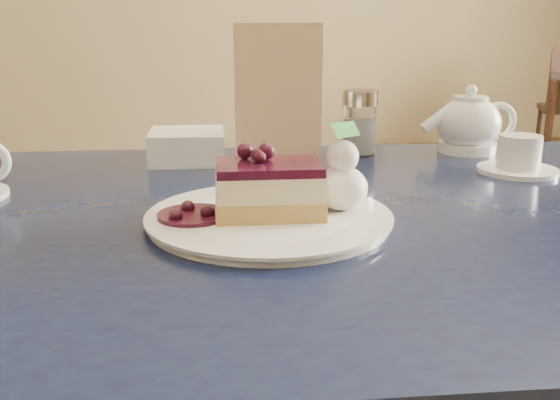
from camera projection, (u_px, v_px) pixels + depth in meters
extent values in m
cube|color=#0F1932|center=(266.00, 226.00, 0.85)|extent=(1.41, 1.02, 0.04)
cylinder|color=#4D3022|center=(524.00, 343.00, 1.38)|extent=(0.06, 0.06, 0.79)
cylinder|color=white|center=(269.00, 219.00, 0.79)|extent=(0.30, 0.30, 0.01)
cube|color=gold|center=(269.00, 205.00, 0.78)|extent=(0.14, 0.11, 0.02)
cube|color=beige|center=(269.00, 183.00, 0.77)|extent=(0.14, 0.10, 0.03)
cube|color=black|center=(269.00, 167.00, 0.77)|extent=(0.14, 0.10, 0.01)
ellipsoid|color=white|center=(342.00, 188.00, 0.80)|extent=(0.07, 0.07, 0.06)
cylinder|color=black|center=(193.00, 215.00, 0.77)|extent=(0.09, 0.09, 0.01)
cylinder|color=white|center=(517.00, 170.00, 1.05)|extent=(0.13, 0.13, 0.01)
cylinder|color=white|center=(519.00, 152.00, 1.04)|extent=(0.07, 0.07, 0.06)
ellipsoid|color=white|center=(469.00, 126.00, 1.21)|extent=(0.12, 0.12, 0.10)
cylinder|color=white|center=(471.00, 96.00, 1.19)|extent=(0.07, 0.07, 0.01)
cylinder|color=white|center=(429.00, 127.00, 1.19)|extent=(0.07, 0.02, 0.06)
cube|color=beige|center=(278.00, 93.00, 1.12)|extent=(0.16, 0.05, 0.24)
cylinder|color=white|center=(359.00, 130.00, 1.19)|extent=(0.06, 0.06, 0.09)
cylinder|color=silver|center=(361.00, 98.00, 1.17)|extent=(0.07, 0.07, 0.03)
cube|color=white|center=(187.00, 146.00, 1.13)|extent=(0.15, 0.15, 0.06)
cylinder|color=#4D3022|center=(549.00, 131.00, 4.36)|extent=(0.04, 0.04, 0.69)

